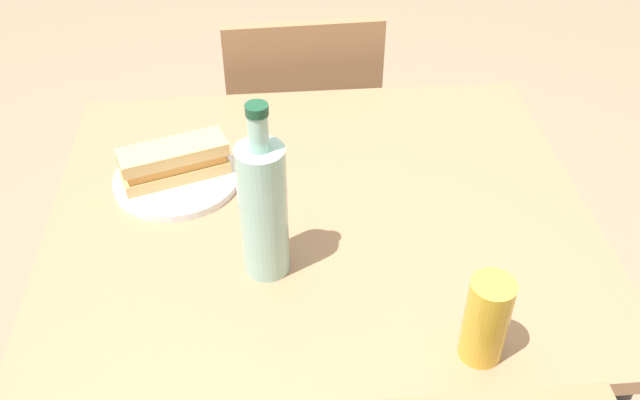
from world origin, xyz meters
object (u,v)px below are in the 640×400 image
dining_table (320,257)px  baguette_sandwich_near (174,161)px  plate_near (177,179)px  chair_far (301,132)px  knife_near (164,161)px  beer_glass (486,320)px  water_bottle (263,208)px

dining_table → baguette_sandwich_near: size_ratio=4.65×
plate_near → chair_far: bearing=62.3°
baguette_sandwich_near → knife_near: bearing=120.7°
baguette_sandwich_near → beer_glass: bearing=-43.8°
chair_far → water_bottle: bearing=-97.8°
water_bottle → plate_near: bearing=124.0°
chair_far → knife_near: 0.61m
dining_table → beer_glass: bearing=-59.6°
dining_table → chair_far: 0.63m
plate_near → baguette_sandwich_near: bearing=0.0°
dining_table → knife_near: bearing=153.2°
dining_table → beer_glass: 0.45m
dining_table → beer_glass: size_ratio=6.81×
dining_table → baguette_sandwich_near: bearing=158.9°
chair_far → baguette_sandwich_near: chair_far is taller
baguette_sandwich_near → chair_far: bearing=62.3°
plate_near → knife_near: bearing=120.7°
chair_far → baguette_sandwich_near: size_ratio=4.08×
chair_far → water_bottle: water_bottle is taller
plate_near → dining_table: bearing=-21.1°
plate_near → baguette_sandwich_near: baguette_sandwich_near is taller
chair_far → beer_glass: 1.03m
dining_table → plate_near: size_ratio=4.10×
plate_near → baguette_sandwich_near: (0.00, 0.00, 0.04)m
chair_far → beer_glass: beer_glass is taller
beer_glass → water_bottle: bearing=146.0°
plate_near → water_bottle: (0.16, -0.24, 0.12)m
baguette_sandwich_near → beer_glass: beer_glass is taller
plate_near → baguette_sandwich_near: 0.04m
chair_far → baguette_sandwich_near: 0.65m
dining_table → chair_far: bearing=89.7°
knife_near → beer_glass: (0.50, -0.50, 0.05)m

